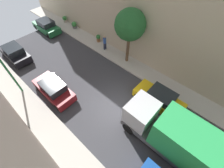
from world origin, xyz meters
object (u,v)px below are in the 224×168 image
Objects in this scene: parked_car_left_3 at (54,89)px; street_tree_1 at (130,25)px; delivery_truck at (175,137)px; potted_plant_0 at (74,25)px; pedestrian at (105,42)px; lamp_post at (0,60)px; parked_car_right_1 at (159,99)px; parked_car_right_2 at (46,26)px; potted_plant_2 at (65,19)px; parked_car_left_4 at (15,53)px; potted_plant_1 at (98,38)px.

street_tree_1 is at bearing -14.09° from parked_car_left_3.
potted_plant_0 is at bearing 72.40° from delivery_truck.
pedestrian is 0.31× the size of lamp_post.
parked_car_right_1 is 6.91m from street_tree_1.
parked_car_right_2 is 12.51m from street_tree_1.
parked_car_right_1 is at bearing -90.00° from parked_car_right_2.
parked_car_right_2 is 4.91× the size of potted_plant_2.
street_tree_1 reaches higher than potted_plant_0.
lamp_post reaches higher than potted_plant_2.
parked_car_left_4 is at bearing 98.88° from delivery_truck.
potted_plant_0 is at bearing 87.71° from street_tree_1.
delivery_truck reaches higher than potted_plant_0.
parked_car_left_4 reaches higher than potted_plant_0.
parked_car_left_3 is at bearing -90.00° from parked_car_left_4.
parked_car_right_1 is at bearing -105.01° from pedestrian.
lamp_post is (-10.24, -7.30, 3.17)m from potted_plant_2.
delivery_truck is 18.24m from potted_plant_0.
pedestrian is 6.32m from potted_plant_0.
parked_car_left_3 is 12.88m from potted_plant_2.
potted_plant_1 is (0.53, 1.65, -0.44)m from pedestrian.
parked_car_right_2 is at bearing -179.42° from potted_plant_2.
parked_car_left_4 is 6.11m from lamp_post.
delivery_truck is at bearing -69.59° from lamp_post.
parked_car_right_1 and parked_car_right_2 have the same top height.
parked_car_left_4 is 0.75× the size of street_tree_1.
delivery_truck is 7.30× the size of potted_plant_1.
street_tree_1 is 10.72m from lamp_post.
potted_plant_1 is at bearing 19.18° from parked_car_left_3.
parked_car_left_4 is 0.64× the size of delivery_truck.
delivery_truck reaches higher than pedestrian.
lamp_post is (-4.60, 12.36, 2.01)m from delivery_truck.
parked_car_left_3 is 4.91× the size of potted_plant_2.
parked_car_left_3 is 8.72m from potted_plant_1.
potted_plant_1 is (2.84, -6.92, -0.09)m from parked_car_right_2.
potted_plant_2 is (8.34, 9.82, -0.10)m from parked_car_left_3.
parked_car_left_3 is 1.00× the size of parked_car_right_1.
pedestrian is at bearing -74.94° from parked_car_right_2.
lamp_post is at bearing 172.30° from pedestrian.
parked_car_left_4 and parked_car_right_1 have the same top height.
parked_car_left_3 is 0.76× the size of lamp_post.
parked_car_left_3 and parked_car_left_4 have the same top height.
potted_plant_2 is (0.14, 2.31, -0.01)m from potted_plant_0.
potted_plant_2 is at bearing 0.58° from parked_car_right_2.
pedestrian is at bearing -38.91° from parked_car_left_4.
delivery_truck is at bearing -113.53° from potted_plant_1.
pedestrian is 1.90× the size of potted_plant_0.
parked_car_left_4 is at bearing 68.89° from lamp_post.
parked_car_right_2 is 2.94m from potted_plant_2.
parked_car_right_1 is 17.17m from parked_car_right_2.
delivery_truck is 7.72× the size of potted_plant_2.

